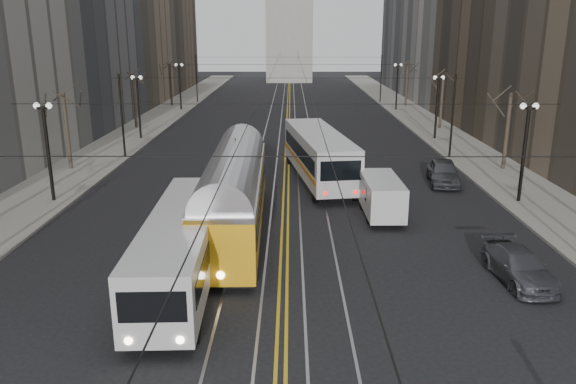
{
  "coord_description": "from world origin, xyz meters",
  "views": [
    {
      "loc": [
        0.29,
        -13.62,
        9.73
      ],
      "look_at": [
        0.18,
        9.84,
        3.0
      ],
      "focal_mm": 35.0,
      "sensor_mm": 36.0,
      "label": 1
    }
  ],
  "objects_px": {
    "streetcar": "(234,200)",
    "rear_bus": "(319,157)",
    "transit_bus": "(182,249)",
    "sedan_grey": "(443,172)",
    "sedan_parked": "(519,266)",
    "cargo_van": "(381,198)"
  },
  "relations": [
    {
      "from": "streetcar",
      "to": "rear_bus",
      "type": "xyz_separation_m",
      "value": [
        4.66,
        10.26,
        -0.05
      ]
    },
    {
      "from": "transit_bus",
      "to": "rear_bus",
      "type": "bearing_deg",
      "value": 67.18
    },
    {
      "from": "sedan_grey",
      "to": "sedan_parked",
      "type": "bearing_deg",
      "value": -85.03
    },
    {
      "from": "transit_bus",
      "to": "cargo_van",
      "type": "bearing_deg",
      "value": 40.4
    },
    {
      "from": "streetcar",
      "to": "sedan_parked",
      "type": "relative_size",
      "value": 3.25
    },
    {
      "from": "cargo_van",
      "to": "sedan_parked",
      "type": "bearing_deg",
      "value": -63.04
    },
    {
      "from": "streetcar",
      "to": "sedan_parked",
      "type": "distance_m",
      "value": 13.3
    },
    {
      "from": "streetcar",
      "to": "sedan_parked",
      "type": "height_order",
      "value": "streetcar"
    },
    {
      "from": "cargo_van",
      "to": "sedan_grey",
      "type": "bearing_deg",
      "value": 52.22
    },
    {
      "from": "transit_bus",
      "to": "cargo_van",
      "type": "xyz_separation_m",
      "value": [
        9.18,
        8.39,
        -0.36
      ]
    },
    {
      "from": "cargo_van",
      "to": "sedan_grey",
      "type": "height_order",
      "value": "cargo_van"
    },
    {
      "from": "streetcar",
      "to": "rear_bus",
      "type": "distance_m",
      "value": 11.27
    },
    {
      "from": "streetcar",
      "to": "rear_bus",
      "type": "height_order",
      "value": "streetcar"
    },
    {
      "from": "sedan_grey",
      "to": "cargo_van",
      "type": "bearing_deg",
      "value": -118.36
    },
    {
      "from": "transit_bus",
      "to": "rear_bus",
      "type": "xyz_separation_m",
      "value": [
        6.16,
        16.19,
        0.2
      ]
    },
    {
      "from": "streetcar",
      "to": "cargo_van",
      "type": "relative_size",
      "value": 2.95
    },
    {
      "from": "transit_bus",
      "to": "rear_bus",
      "type": "relative_size",
      "value": 0.92
    },
    {
      "from": "streetcar",
      "to": "sedan_parked",
      "type": "bearing_deg",
      "value": -26.42
    },
    {
      "from": "transit_bus",
      "to": "streetcar",
      "type": "distance_m",
      "value": 6.12
    },
    {
      "from": "cargo_van",
      "to": "sedan_parked",
      "type": "relative_size",
      "value": 1.1
    },
    {
      "from": "rear_bus",
      "to": "sedan_grey",
      "type": "distance_m",
      "value": 8.31
    },
    {
      "from": "cargo_van",
      "to": "sedan_grey",
      "type": "xyz_separation_m",
      "value": [
        5.2,
        6.98,
        -0.27
      ]
    }
  ]
}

